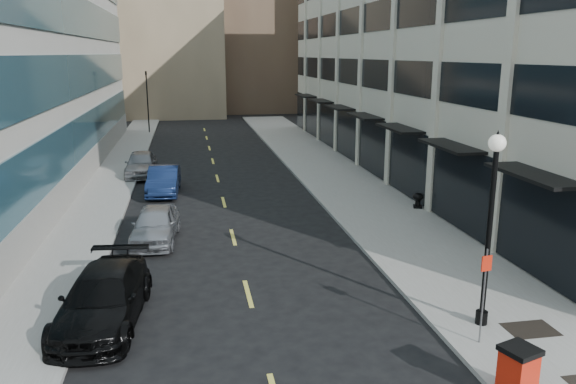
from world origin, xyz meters
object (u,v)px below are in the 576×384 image
object	(u,v)px
traffic_signal	(146,75)
car_black_pickup	(103,298)
sign_post	(485,284)
car_grey_sedan	(141,164)
car_silver_sedan	(155,224)
lamppost	(491,214)
trash_bin	(518,370)
urn_planter	(418,199)
car_blue_sedan	(164,180)

from	to	relation	value
traffic_signal	car_black_pickup	size ratio (longest dim) A/B	1.28
traffic_signal	sign_post	size ratio (longest dim) A/B	2.61
car_grey_sedan	car_silver_sedan	bearing A→B (deg)	-83.22
car_grey_sedan	lamppost	distance (m)	25.91
trash_bin	urn_planter	size ratio (longest dim) A/B	1.56
car_black_pickup	lamppost	size ratio (longest dim) A/B	0.96
traffic_signal	urn_planter	xyz separation A→B (m)	(15.10, -31.39, -5.10)
sign_post	urn_planter	world-z (taller)	sign_post
urn_planter	car_black_pickup	bearing A→B (deg)	-144.62
traffic_signal	car_grey_sedan	distance (m)	20.99
car_grey_sedan	sign_post	distance (m)	26.46
car_grey_sedan	trash_bin	distance (m)	28.49
car_blue_sedan	lamppost	distance (m)	20.67
sign_post	car_grey_sedan	bearing A→B (deg)	104.17
trash_bin	urn_planter	xyz separation A→B (m)	(4.20, 15.61, -0.18)
car_black_pickup	sign_post	size ratio (longest dim) A/B	2.03
urn_planter	lamppost	bearing A→B (deg)	-104.67
car_grey_sedan	trash_bin	xyz separation A→B (m)	(10.20, -26.60, -0.02)
car_silver_sedan	traffic_signal	bearing A→B (deg)	98.57
car_grey_sedan	sign_post	world-z (taller)	sign_post
car_silver_sedan	trash_bin	bearing A→B (deg)	-51.53
lamppost	urn_planter	size ratio (longest dim) A/B	7.28
sign_post	urn_planter	size ratio (longest dim) A/B	3.45
car_silver_sedan	car_blue_sedan	size ratio (longest dim) A/B	0.95
car_silver_sedan	lamppost	size ratio (longest dim) A/B	0.79
trash_bin	sign_post	xyz separation A→B (m)	(0.40, 2.37, 1.05)
lamppost	urn_planter	distance (m)	12.95
trash_bin	car_grey_sedan	bearing A→B (deg)	91.88
car_black_pickup	car_silver_sedan	xyz separation A→B (m)	(1.14, 7.33, -0.03)
car_grey_sedan	trash_bin	size ratio (longest dim) A/B	3.97
car_black_pickup	lamppost	world-z (taller)	lamppost
traffic_signal	car_black_pickup	world-z (taller)	traffic_signal
car_blue_sedan	sign_post	distance (m)	21.16
car_grey_sedan	lamppost	world-z (taller)	lamppost
car_silver_sedan	sign_post	size ratio (longest dim) A/B	1.67
lamppost	urn_planter	world-z (taller)	lamppost
car_silver_sedan	trash_bin	size ratio (longest dim) A/B	3.69
car_blue_sedan	sign_post	world-z (taller)	sign_post
car_silver_sedan	car_grey_sedan	world-z (taller)	car_grey_sedan
car_black_pickup	car_blue_sedan	size ratio (longest dim) A/B	1.15
trash_bin	car_black_pickup	bearing A→B (deg)	130.84
traffic_signal	urn_planter	world-z (taller)	traffic_signal
sign_post	car_silver_sedan	bearing A→B (deg)	120.98
traffic_signal	car_silver_sedan	bearing A→B (deg)	-86.23
car_blue_sedan	urn_planter	world-z (taller)	car_blue_sedan
lamppost	car_black_pickup	bearing A→B (deg)	168.06
traffic_signal	trash_bin	world-z (taller)	traffic_signal
car_silver_sedan	sign_post	bearing A→B (deg)	-44.75
car_black_pickup	sign_post	xyz separation A→B (m)	(10.19, -3.30, 1.06)
car_grey_sedan	car_black_pickup	bearing A→B (deg)	-88.59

